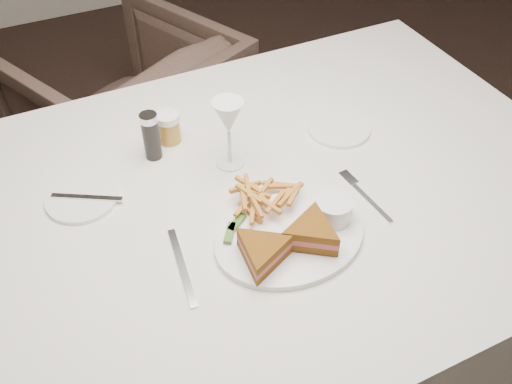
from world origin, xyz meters
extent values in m
plane|color=black|center=(0.00, 0.00, 0.00)|extent=(5.00, 5.00, 0.00)
cube|color=silver|center=(-0.14, -0.13, 0.38)|extent=(1.61, 1.08, 0.75)
imported|color=#46332B|center=(-0.18, 0.86, 0.36)|extent=(0.91, 0.89, 0.72)
ellipsoid|color=white|center=(-0.12, -0.30, 0.76)|extent=(0.32, 0.25, 0.01)
cube|color=silver|center=(-0.34, -0.27, 0.75)|extent=(0.04, 0.21, 0.00)
cylinder|color=white|center=(-0.48, 0.01, 0.76)|extent=(0.16, 0.16, 0.01)
cylinder|color=white|center=(0.17, -0.02, 0.76)|extent=(0.16, 0.16, 0.01)
cylinder|color=black|center=(-0.28, 0.08, 0.81)|extent=(0.04, 0.04, 0.12)
cylinder|color=#AE7729|center=(-0.23, 0.12, 0.79)|extent=(0.06, 0.06, 0.08)
cube|color=#3C6824|center=(-0.20, -0.22, 0.77)|extent=(0.05, 0.04, 0.01)
cube|color=#3C6824|center=(-0.23, -0.24, 0.77)|extent=(0.04, 0.05, 0.01)
cylinder|color=white|center=(-0.01, -0.29, 0.79)|extent=(0.08, 0.08, 0.05)
camera|label=1|loc=(-0.52, -0.97, 1.64)|focal=40.00mm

